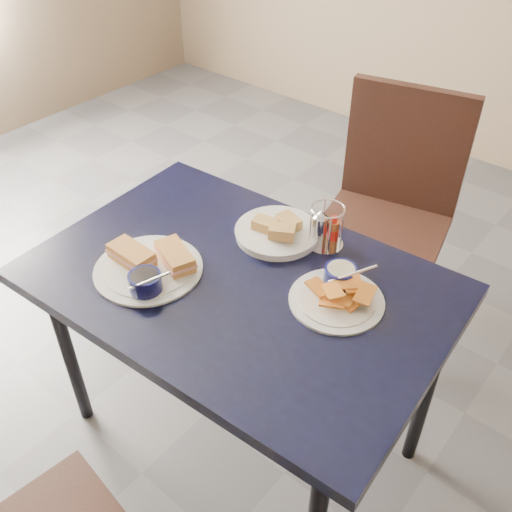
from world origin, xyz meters
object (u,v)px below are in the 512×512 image
Objects in this scene: chair_far at (396,201)px; condiment_caddy at (325,229)px; sandwich_plate at (150,265)px; dining_table at (239,296)px; bread_basket at (278,231)px; plantain_plate at (339,290)px.

condiment_caddy is (0.06, -0.61, 0.24)m from chair_far.
dining_table is at bearing 33.24° from sandwich_plate.
chair_far is 3.10× the size of sandwich_plate.
condiment_caddy is at bearing 24.20° from bread_basket.
sandwich_plate is at bearing -103.56° from chair_far.
sandwich_plate is at bearing -146.76° from dining_table.
chair_far is at bearing 87.60° from dining_table.
chair_far is at bearing 95.40° from condiment_caddy.
chair_far is 3.87× the size of plantain_plate.
chair_far reaches higher than plantain_plate.
dining_table is at bearing -155.32° from plantain_plate.
chair_far is 1.08m from sandwich_plate.
plantain_plate is at bearing 24.68° from dining_table.
condiment_caddy is at bearing 71.38° from dining_table.
sandwich_plate is (-0.25, -1.03, 0.21)m from chair_far.
dining_table is 4.70× the size of plantain_plate.
sandwich_plate is 0.53m from plantain_plate.
dining_table is at bearing -80.83° from bread_basket.
chair_far is at bearing 105.71° from plantain_plate.
plantain_plate reaches higher than dining_table.
plantain_plate is 0.23m from condiment_caddy.
chair_far reaches higher than dining_table.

